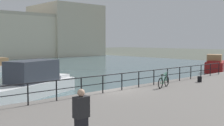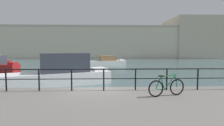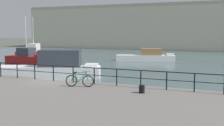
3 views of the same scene
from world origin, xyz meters
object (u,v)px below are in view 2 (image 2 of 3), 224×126
Objects in this scene: parked_bicycle at (167,87)px; moored_small_launch at (56,73)px; harbor_building at (124,43)px; moored_blue_motorboat at (105,62)px.

moored_small_launch is at bearing 119.40° from parked_bicycle.
harbor_building reaches higher than parked_bicycle.
parked_bicycle is at bearing -67.26° from moored_small_launch.
parked_bicycle is (-3.95, -54.46, -4.06)m from harbor_building.
moored_blue_motorboat is at bearing -102.65° from harbor_building.
moored_small_launch is at bearing -102.42° from harbor_building.
harbor_building reaches higher than moored_blue_motorboat.
moored_small_launch is at bearing -118.64° from moored_blue_motorboat.
moored_small_launch reaches higher than parked_bicycle.
moored_blue_motorboat is (3.76, 17.68, -0.29)m from moored_small_launch.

